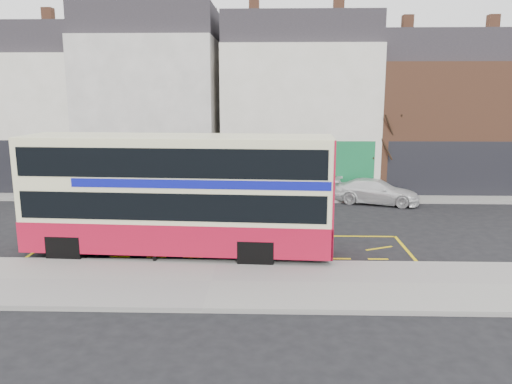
{
  "coord_description": "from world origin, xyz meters",
  "views": [
    {
      "loc": [
        1.82,
        -16.82,
        5.88
      ],
      "look_at": [
        1.27,
        2.0,
        2.1
      ],
      "focal_mm": 35.0,
      "sensor_mm": 36.0,
      "label": 1
    }
  ],
  "objects_px": {
    "street_tree_right": "(385,124)",
    "car_silver": "(98,189)",
    "double_decker_bus": "(180,194)",
    "car_white": "(376,192)",
    "car_grey": "(220,189)",
    "bus_stop_post": "(155,208)"
  },
  "relations": [
    {
      "from": "car_grey",
      "to": "street_tree_right",
      "type": "height_order",
      "value": "street_tree_right"
    },
    {
      "from": "car_grey",
      "to": "car_white",
      "type": "bearing_deg",
      "value": -70.93
    },
    {
      "from": "car_white",
      "to": "street_tree_right",
      "type": "xyz_separation_m",
      "value": [
        0.8,
        2.18,
        3.43
      ]
    },
    {
      "from": "double_decker_bus",
      "to": "bus_stop_post",
      "type": "xyz_separation_m",
      "value": [
        -0.66,
        -1.11,
        -0.27
      ]
    },
    {
      "from": "double_decker_bus",
      "to": "car_white",
      "type": "bearing_deg",
      "value": 48.07
    },
    {
      "from": "double_decker_bus",
      "to": "bus_stop_post",
      "type": "bearing_deg",
      "value": -117.48
    },
    {
      "from": "bus_stop_post",
      "to": "street_tree_right",
      "type": "xyz_separation_m",
      "value": [
        10.38,
        12.18,
        2.05
      ]
    },
    {
      "from": "bus_stop_post",
      "to": "street_tree_right",
      "type": "height_order",
      "value": "street_tree_right"
    },
    {
      "from": "car_silver",
      "to": "car_grey",
      "type": "xyz_separation_m",
      "value": [
        6.66,
        -0.1,
        0.02
      ]
    },
    {
      "from": "bus_stop_post",
      "to": "car_white",
      "type": "xyz_separation_m",
      "value": [
        9.58,
        10.0,
        -1.38
      ]
    },
    {
      "from": "double_decker_bus",
      "to": "street_tree_right",
      "type": "distance_m",
      "value": 14.84
    },
    {
      "from": "car_white",
      "to": "double_decker_bus",
      "type": "bearing_deg",
      "value": 152.64
    },
    {
      "from": "double_decker_bus",
      "to": "car_white",
      "type": "relative_size",
      "value": 2.46
    },
    {
      "from": "car_silver",
      "to": "street_tree_right",
      "type": "distance_m",
      "value": 16.33
    },
    {
      "from": "double_decker_bus",
      "to": "bus_stop_post",
      "type": "distance_m",
      "value": 1.32
    },
    {
      "from": "car_silver",
      "to": "double_decker_bus",
      "type": "bearing_deg",
      "value": -136.96
    },
    {
      "from": "double_decker_bus",
      "to": "car_white",
      "type": "distance_m",
      "value": 12.7
    },
    {
      "from": "car_white",
      "to": "bus_stop_post",
      "type": "bearing_deg",
      "value": 153.97
    },
    {
      "from": "street_tree_right",
      "to": "car_silver",
      "type": "bearing_deg",
      "value": -172.04
    },
    {
      "from": "double_decker_bus",
      "to": "street_tree_right",
      "type": "bearing_deg",
      "value": 51.87
    },
    {
      "from": "double_decker_bus",
      "to": "car_silver",
      "type": "xyz_separation_m",
      "value": [
        -6.11,
        8.85,
        -1.58
      ]
    },
    {
      "from": "bus_stop_post",
      "to": "car_grey",
      "type": "bearing_deg",
      "value": 87.17
    }
  ]
}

